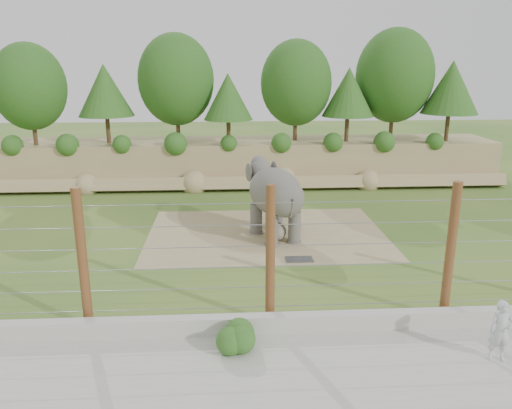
{
  "coord_description": "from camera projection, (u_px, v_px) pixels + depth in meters",
  "views": [
    {
      "loc": [
        -1.14,
        -17.04,
        7.06
      ],
      "look_at": [
        0.0,
        2.0,
        1.6
      ],
      "focal_mm": 35.0,
      "sensor_mm": 36.0,
      "label": 1
    }
  ],
  "objects": [
    {
      "name": "ground",
      "position": [
        259.0,
        261.0,
        18.37
      ],
      "size": [
        90.0,
        90.0,
        0.0
      ],
      "primitive_type": "plane",
      "color": "#3B6825",
      "rests_on": "ground"
    },
    {
      "name": "back_embankment",
      "position": [
        255.0,
        116.0,
        29.47
      ],
      "size": [
        30.0,
        5.52,
        8.77
      ],
      "color": "#9C865E",
      "rests_on": "ground"
    },
    {
      "name": "walkway",
      "position": [
        279.0,
        376.0,
        11.65
      ],
      "size": [
        26.0,
        4.0,
        0.01
      ],
      "primitive_type": "cube",
      "color": "#ABAA9F",
      "rests_on": "ground"
    },
    {
      "name": "drain_grate",
      "position": [
        299.0,
        259.0,
        18.44
      ],
      "size": [
        1.0,
        0.6,
        0.03
      ],
      "primitive_type": "cube",
      "color": "#262628",
      "rests_on": "dirt_patch"
    },
    {
      "name": "retaining_wall",
      "position": [
        271.0,
        323.0,
        13.5
      ],
      "size": [
        26.0,
        0.35,
        0.5
      ],
      "primitive_type": "cube",
      "color": "#ABAA9F",
      "rests_on": "ground"
    },
    {
      "name": "zookeeper",
      "position": [
        501.0,
        331.0,
        12.06
      ],
      "size": [
        0.61,
        0.44,
        1.57
      ],
      "primitive_type": "imported",
      "rotation": [
        0.0,
        0.0,
        -0.12
      ],
      "color": "#A4ABAE",
      "rests_on": "walkway"
    },
    {
      "name": "walkway_shrub",
      "position": [
        235.0,
        335.0,
        12.63
      ],
      "size": [
        0.8,
        0.8,
        0.8
      ],
      "primitive_type": "sphere",
      "color": "#2D5B1E",
      "rests_on": "walkway"
    },
    {
      "name": "barrier_fence",
      "position": [
        270.0,
        256.0,
        13.5
      ],
      "size": [
        20.26,
        0.26,
        4.0
      ],
      "color": "#592C15",
      "rests_on": "ground"
    },
    {
      "name": "elephant",
      "position": [
        275.0,
        202.0,
        20.37
      ],
      "size": [
        2.77,
        4.14,
        3.09
      ],
      "primitive_type": null,
      "rotation": [
        0.0,
        0.0,
        0.32
      ],
      "color": "#5A5650",
      "rests_on": "ground"
    },
    {
      "name": "stone_ball",
      "position": [
        277.0,
        231.0,
        20.38
      ],
      "size": [
        0.76,
        0.76,
        0.76
      ],
      "primitive_type": "sphere",
      "color": "gray",
      "rests_on": "dirt_patch"
    },
    {
      "name": "dirt_patch",
      "position": [
        266.0,
        234.0,
        21.27
      ],
      "size": [
        10.0,
        7.0,
        0.02
      ],
      "primitive_type": "cube",
      "color": "#998A62",
      "rests_on": "ground"
    }
  ]
}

